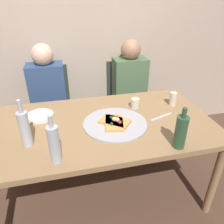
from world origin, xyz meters
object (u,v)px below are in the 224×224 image
Objects in this scene: wine_bottle at (54,144)px; tumbler_near at (173,99)px; water_bottle at (25,128)px; dining_table at (102,130)px; pizza_tray at (115,123)px; table_knife at (161,117)px; chair_right at (127,95)px; guest_in_beanie at (132,90)px; tumbler_far at (135,103)px; pizza_slice_last at (115,121)px; beer_bottle at (181,132)px; plate_stack at (40,116)px; chair_left at (50,103)px; guest_in_sweater at (48,98)px; pizza_slice_extra at (114,122)px.

tumbler_near is at bearing 26.70° from wine_bottle.
dining_table is at bearing 16.97° from water_bottle.
pizza_tray reaches higher than table_knife.
chair_right is (0.38, 0.91, -0.22)m from pizza_tray.
guest_in_beanie is at bearing 90.00° from chair_right.
dining_table is 0.38m from tumbler_far.
pizza_tray is 0.02m from pizza_slice_last.
beer_bottle is at bearing -14.27° from water_bottle.
plate_stack is at bearing 80.78° from water_bottle.
guest_in_beanie is (0.38, 0.76, -0.09)m from pizza_tray.
tumbler_near is at bearing -4.56° from tumbler_far.
beer_bottle is 1.55m from chair_left.
pizza_slice_extra is at bearing 123.21° from guest_in_sweater.
pizza_slice_extra is at bearing -136.24° from tumbler_far.
dining_table is 7.71× the size of table_knife.
dining_table is 0.61m from beer_bottle.
chair_right is at bearing 77.76° from tumbler_far.
tumbler_far reaches higher than pizza_slice_last.
dining_table is at bearing 120.19° from guest_in_sweater.
beer_bottle is 0.58m from tumbler_far.
dining_table is 19.95× the size of tumbler_far.
pizza_slice_last is 0.22× the size of guest_in_beanie.
chair_right is at bearing -90.00° from guest_in_beanie.
chair_left is (0.04, 0.67, -0.22)m from plate_stack.
guest_in_sweater reaches higher than plate_stack.
beer_bottle is at bearing 127.21° from guest_in_sweater.
pizza_tray is 0.02m from pizza_slice_extra.
water_bottle is 0.37m from plate_stack.
beer_bottle is 1.06m from plate_stack.
pizza_slice_last reaches higher than plate_stack.
chair_left is at bearing 123.74° from beer_bottle.
dining_table is 0.97m from chair_left.
wine_bottle reaches higher than chair_left.
table_knife is at bearing -13.08° from plate_stack.
pizza_tray is 0.54m from wine_bottle.
wine_bottle is (-0.43, -0.31, 0.12)m from pizza_tray.
pizza_tray is 1.97× the size of pizza_slice_extra.
pizza_slice_extra is (0.09, -0.05, 0.09)m from dining_table.
dining_table is 0.14m from pizza_slice_last.
water_bottle is 1.56× the size of plate_stack.
wine_bottle is at bearing -144.31° from pizza_tray.
guest_in_sweater is at bearing 85.37° from plate_stack.
guest_in_beanie is (0.81, 1.06, -0.21)m from wine_bottle.
plate_stack is (-0.46, 0.19, 0.08)m from dining_table.
pizza_slice_last is 2.98× the size of tumbler_far.
tumbler_near is 0.10× the size of guest_in_sweater.
guest_in_sweater is (-0.50, 0.76, -0.11)m from pizza_slice_extra.
tumbler_near is (0.66, 0.15, 0.13)m from dining_table.
tumbler_near is 0.25m from table_knife.
wine_bottle is 0.57m from plate_stack.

